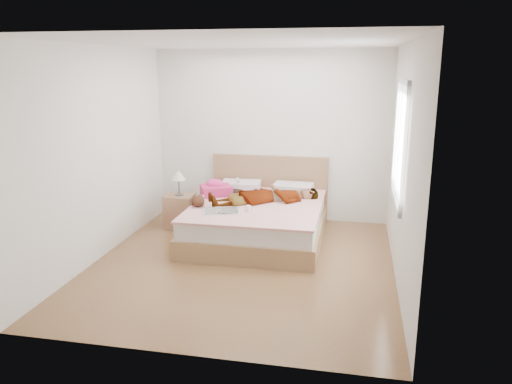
# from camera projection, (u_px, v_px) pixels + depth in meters

# --- Properties ---
(ground) EXTENTS (4.00, 4.00, 0.00)m
(ground) POSITION_uv_depth(u_px,v_px,m) (242.00, 264.00, 6.07)
(ground) COLOR #523319
(ground) RESTS_ON ground
(woman) EXTENTS (1.69, 1.23, 0.22)m
(woman) POSITION_uv_depth(u_px,v_px,m) (266.00, 193.00, 6.97)
(woman) COLOR white
(woman) RESTS_ON bed
(hair) EXTENTS (0.43, 0.51, 0.07)m
(hair) POSITION_uv_depth(u_px,v_px,m) (234.00, 189.00, 7.53)
(hair) COLOR black
(hair) RESTS_ON bed
(phone) EXTENTS (0.08, 0.11, 0.05)m
(phone) POSITION_uv_depth(u_px,v_px,m) (238.00, 180.00, 7.43)
(phone) COLOR silver
(phone) RESTS_ON bed
(room_shell) EXTENTS (4.00, 4.00, 4.00)m
(room_shell) POSITION_uv_depth(u_px,v_px,m) (400.00, 143.00, 5.65)
(room_shell) COLOR white
(room_shell) RESTS_ON ground
(bed) EXTENTS (1.80, 2.08, 1.00)m
(bed) POSITION_uv_depth(u_px,v_px,m) (259.00, 218.00, 6.99)
(bed) COLOR olive
(bed) RESTS_ON ground
(towel) EXTENTS (0.54, 0.50, 0.23)m
(towel) POSITION_uv_depth(u_px,v_px,m) (216.00, 189.00, 7.29)
(towel) COLOR #D23975
(towel) RESTS_ON bed
(magazine) EXTENTS (0.55, 0.45, 0.03)m
(magazine) POSITION_uv_depth(u_px,v_px,m) (221.00, 211.00, 6.47)
(magazine) COLOR white
(magazine) RESTS_ON bed
(coffee_mug) EXTENTS (0.12, 0.09, 0.09)m
(coffee_mug) POSITION_uv_depth(u_px,v_px,m) (248.00, 209.00, 6.45)
(coffee_mug) COLOR white
(coffee_mug) RESTS_ON bed
(plush_toy) EXTENTS (0.20, 0.27, 0.15)m
(plush_toy) POSITION_uv_depth(u_px,v_px,m) (198.00, 201.00, 6.70)
(plush_toy) COLOR #32190E
(plush_toy) RESTS_ON bed
(nightstand) EXTENTS (0.41, 0.36, 0.87)m
(nightstand) POSITION_uv_depth(u_px,v_px,m) (180.00, 209.00, 7.40)
(nightstand) COLOR #915D43
(nightstand) RESTS_ON ground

